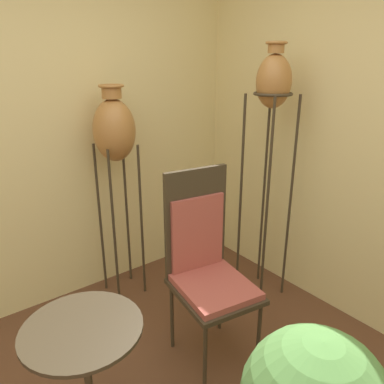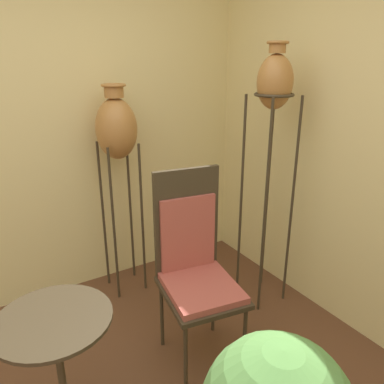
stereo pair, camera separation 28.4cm
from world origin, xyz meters
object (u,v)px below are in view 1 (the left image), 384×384
at_px(vase_stand_tall, 273,93).
at_px(vase_stand_medium, 114,133).
at_px(side_table, 87,365).
at_px(chair, 206,261).

height_order(vase_stand_tall, vase_stand_medium, vase_stand_tall).
bearing_deg(vase_stand_tall, side_table, -164.79).
relative_size(vase_stand_tall, side_table, 2.53).
height_order(chair, side_table, chair).
height_order(vase_stand_tall, side_table, vase_stand_tall).
height_order(vase_stand_medium, side_table, vase_stand_medium).
bearing_deg(side_table, vase_stand_tall, 15.21).
relative_size(vase_stand_tall, vase_stand_medium, 1.17).
bearing_deg(chair, side_table, -155.92).
xyz_separation_m(vase_stand_medium, chair, (0.10, -0.92, -0.66)).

